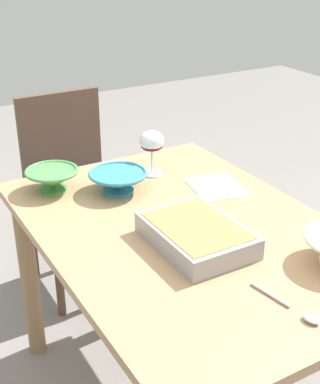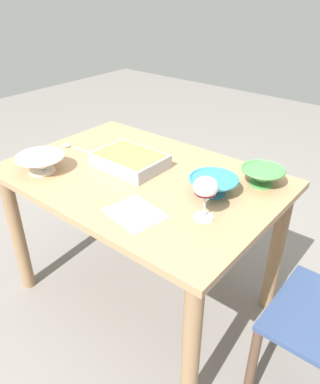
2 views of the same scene
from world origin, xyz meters
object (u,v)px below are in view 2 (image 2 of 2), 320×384
object	(u,v)px
serving_bowl	(262,175)
small_bowl	(41,162)
wine_glass	(206,189)
napkin	(135,213)
dining_table	(141,198)
serving_spoon	(72,147)
casserole_dish	(130,160)
mixing_bowl	(213,184)

from	to	relation	value
serving_bowl	small_bowl	bearing A→B (deg)	-147.98
wine_glass	small_bowl	size ratio (longest dim) A/B	0.78
napkin	small_bowl	bearing A→B (deg)	-178.72
dining_table	small_bowl	world-z (taller)	small_bowl
small_bowl	serving_spoon	distance (m)	0.27
casserole_dish	napkin	world-z (taller)	casserole_dish
serving_spoon	wine_glass	bearing A→B (deg)	-6.60
wine_glass	napkin	distance (m)	0.28
napkin	dining_table	bearing A→B (deg)	128.52
casserole_dish	wine_glass	bearing A→B (deg)	-15.30
wine_glass	casserole_dish	distance (m)	0.52
dining_table	casserole_dish	distance (m)	0.18
casserole_dish	small_bowl	distance (m)	0.39
wine_glass	casserole_dish	bearing A→B (deg)	164.70
wine_glass	napkin	world-z (taller)	wine_glass
casserole_dish	mixing_bowl	size ratio (longest dim) A/B	1.57
dining_table	casserole_dish	bearing A→B (deg)	162.17
small_bowl	serving_bowl	size ratio (longest dim) A/B	1.18
serving_spoon	napkin	world-z (taller)	serving_spoon
dining_table	small_bowl	size ratio (longest dim) A/B	5.64
wine_glass	casserole_dish	world-z (taller)	wine_glass
dining_table	serving_bowl	xyz separation A→B (m)	(0.45, 0.25, 0.16)
napkin	wine_glass	bearing A→B (deg)	33.05
wine_glass	serving_bowl	world-z (taller)	wine_glass
serving_spoon	casserole_dish	bearing A→B (deg)	5.30
mixing_bowl	serving_bowl	world-z (taller)	serving_bowl
wine_glass	serving_spoon	distance (m)	0.88
wine_glass	casserole_dish	xyz separation A→B (m)	(-0.50, 0.14, -0.08)
mixing_bowl	napkin	bearing A→B (deg)	-114.57
mixing_bowl	serving_spoon	size ratio (longest dim) A/B	0.98
small_bowl	serving_spoon	xyz separation A→B (m)	(-0.11, 0.25, -0.04)
wine_glass	napkin	bearing A→B (deg)	-146.95
dining_table	napkin	world-z (taller)	napkin
dining_table	wine_glass	bearing A→B (deg)	-14.71
serving_bowl	napkin	bearing A→B (deg)	-117.58
wine_glass	mixing_bowl	bearing A→B (deg)	112.25
serving_bowl	mixing_bowl	bearing A→B (deg)	-122.13
mixing_bowl	serving_bowl	bearing A→B (deg)	57.87
dining_table	napkin	bearing A→B (deg)	-51.48
casserole_dish	dining_table	bearing A→B (deg)	-17.83
small_bowl	napkin	bearing A→B (deg)	1.28
wine_glass	mixing_bowl	size ratio (longest dim) A/B	0.83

